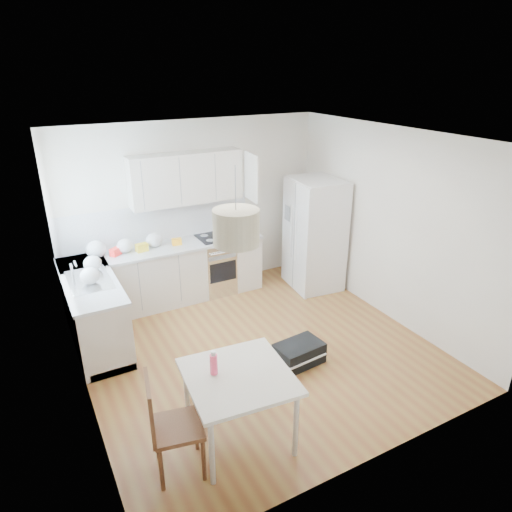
{
  "coord_description": "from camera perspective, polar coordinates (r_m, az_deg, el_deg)",
  "views": [
    {
      "loc": [
        -2.41,
        -4.41,
        3.44
      ],
      "look_at": [
        0.19,
        0.4,
        1.13
      ],
      "focal_mm": 32.0,
      "sensor_mm": 36.0,
      "label": 1
    }
  ],
  "objects": [
    {
      "name": "grocery_bag_e",
      "position": [
        5.98,
        -20.06,
        -2.34
      ],
      "size": [
        0.24,
        0.2,
        0.22
      ],
      "primitive_type": "ellipsoid",
      "color": "silver",
      "rests_on": "counter_left"
    },
    {
      "name": "upper_cabinets",
      "position": [
        6.92,
        -8.7,
        9.6
      ],
      "size": [
        1.7,
        0.32,
        0.75
      ],
      "primitive_type": "cube",
      "color": "beige",
      "rests_on": "wall_back"
    },
    {
      "name": "dining_chair",
      "position": [
        4.32,
        -9.77,
        -20.08
      ],
      "size": [
        0.51,
        0.51,
        1.03
      ],
      "primitive_type": null,
      "rotation": [
        0.0,
        0.0,
        -0.2
      ],
      "color": "#472515",
      "rests_on": "floor"
    },
    {
      "name": "drink_bottle",
      "position": [
        4.35,
        -5.32,
        -13.11
      ],
      "size": [
        0.08,
        0.08,
        0.25
      ],
      "primitive_type": "cylinder",
      "rotation": [
        0.0,
        0.0,
        -0.16
      ],
      "color": "#F24368",
      "rests_on": "dining_table"
    },
    {
      "name": "gym_bag",
      "position": [
        5.79,
        5.4,
        -12.0
      ],
      "size": [
        0.61,
        0.43,
        0.27
      ],
      "primitive_type": "cube",
      "rotation": [
        0.0,
        0.0,
        0.09
      ],
      "color": "black",
      "rests_on": "floor"
    },
    {
      "name": "snack_red",
      "position": [
        6.77,
        -17.15,
        0.51
      ],
      "size": [
        0.18,
        0.17,
        0.11
      ],
      "primitive_type": "cube",
      "rotation": [
        0.0,
        0.0,
        0.64
      ],
      "color": "red",
      "rests_on": "counter_back"
    },
    {
      "name": "cabinets_back",
      "position": [
        7.13,
        -11.02,
        -2.41
      ],
      "size": [
        3.0,
        0.6,
        0.88
      ],
      "primitive_type": "cube",
      "color": "beige",
      "rests_on": "floor"
    },
    {
      "name": "grocery_bag_b",
      "position": [
        6.81,
        -16.07,
        1.23
      ],
      "size": [
        0.23,
        0.2,
        0.21
      ],
      "primitive_type": "ellipsoid",
      "color": "silver",
      "rests_on": "counter_back"
    },
    {
      "name": "wall_left",
      "position": [
        4.89,
        -22.0,
        -4.16
      ],
      "size": [
        0.0,
        4.2,
        4.2
      ],
      "primitive_type": "plane",
      "rotation": [
        1.57,
        0.0,
        1.57
      ],
      "color": "silver",
      "rests_on": "floor"
    },
    {
      "name": "counter_back",
      "position": [
        6.95,
        -11.3,
        1.02
      ],
      "size": [
        3.02,
        0.64,
        0.04
      ],
      "primitive_type": "cube",
      "color": "#B4B7B9",
      "rests_on": "cabinets_back"
    },
    {
      "name": "ceiling",
      "position": [
        5.08,
        0.25,
        14.56
      ],
      "size": [
        4.2,
        4.2,
        0.0
      ],
      "primitive_type": "plane",
      "rotation": [
        3.14,
        0.0,
        0.0
      ],
      "color": "white",
      "rests_on": "wall_back"
    },
    {
      "name": "window_glassblock",
      "position": [
        5.82,
        -24.01,
        4.04
      ],
      "size": [
        0.02,
        1.0,
        1.0
      ],
      "primitive_type": "cube",
      "color": "#BFE0F9",
      "rests_on": "wall_left"
    },
    {
      "name": "cabinets_left",
      "position": [
        6.39,
        -19.63,
        -6.53
      ],
      "size": [
        0.6,
        1.8,
        0.88
      ],
      "primitive_type": "cube",
      "color": "beige",
      "rests_on": "floor"
    },
    {
      "name": "wall_right",
      "position": [
        6.64,
        16.38,
        3.64
      ],
      "size": [
        0.0,
        4.2,
        4.2
      ],
      "primitive_type": "plane",
      "rotation": [
        1.57,
        0.0,
        -1.57
      ],
      "color": "silver",
      "rests_on": "floor"
    },
    {
      "name": "grocery_bag_c",
      "position": [
        6.92,
        -12.62,
        1.97
      ],
      "size": [
        0.24,
        0.21,
        0.22
      ],
      "primitive_type": "ellipsoid",
      "color": "silver",
      "rests_on": "counter_back"
    },
    {
      "name": "grocery_bag_a",
      "position": [
        6.75,
        -19.38,
        0.79
      ],
      "size": [
        0.28,
        0.23,
        0.25
      ],
      "primitive_type": "ellipsoid",
      "color": "silver",
      "rests_on": "counter_back"
    },
    {
      "name": "counter_left",
      "position": [
        6.19,
        -20.18,
        -2.81
      ],
      "size": [
        0.64,
        1.82,
        0.04
      ],
      "primitive_type": "cube",
      "color": "#B4B7B9",
      "rests_on": "cabinets_left"
    },
    {
      "name": "floor",
      "position": [
        6.09,
        0.21,
        -11.47
      ],
      "size": [
        4.2,
        4.2,
        0.0
      ],
      "primitive_type": "plane",
      "color": "brown",
      "rests_on": "ground"
    },
    {
      "name": "sink",
      "position": [
        6.14,
        -20.13,
        -2.86
      ],
      "size": [
        0.5,
        0.8,
        0.16
      ],
      "primitive_type": null,
      "color": "silver",
      "rests_on": "counter_left"
    },
    {
      "name": "snack_orange",
      "position": [
        6.96,
        -9.89,
        1.78
      ],
      "size": [
        0.15,
        0.11,
        0.1
      ],
      "primitive_type": "cube",
      "rotation": [
        0.0,
        0.0,
        -0.15
      ],
      "color": "orange",
      "rests_on": "counter_back"
    },
    {
      "name": "wall_back",
      "position": [
        7.25,
        -7.78,
        5.96
      ],
      "size": [
        4.2,
        0.0,
        4.2
      ],
      "primitive_type": "plane",
      "rotation": [
        1.57,
        0.0,
        0.0
      ],
      "color": "silver",
      "rests_on": "floor"
    },
    {
      "name": "dining_table",
      "position": [
        4.44,
        -2.21,
        -15.48
      ],
      "size": [
        1.05,
        1.05,
        0.76
      ],
      "rotation": [
        0.0,
        0.0,
        -0.09
      ],
      "color": "beige",
      "rests_on": "floor"
    },
    {
      "name": "pendant_lamp",
      "position": [
        3.81,
        -2.5,
        3.61
      ],
      "size": [
        0.43,
        0.43,
        0.3
      ],
      "primitive_type": "cylinder",
      "rotation": [
        0.0,
        0.0,
        -0.11
      ],
      "color": "#B5A98B",
      "rests_on": "ceiling"
    },
    {
      "name": "grocery_bag_d",
      "position": [
        6.35,
        -19.76,
        -0.86
      ],
      "size": [
        0.23,
        0.2,
        0.21
      ],
      "primitive_type": "ellipsoid",
      "color": "silver",
      "rests_on": "counter_back"
    },
    {
      "name": "refrigerator",
      "position": [
        7.45,
        7.36,
        2.78
      ],
      "size": [
        0.95,
        0.99,
        1.79
      ],
      "primitive_type": null,
      "rotation": [
        0.0,
        0.0,
        -0.11
      ],
      "color": "white",
      "rests_on": "floor"
    },
    {
      "name": "range_oven",
      "position": [
        7.37,
        -5.12,
        -1.18
      ],
      "size": [
        0.5,
        0.61,
        0.88
      ],
      "primitive_type": null,
      "color": "silver",
      "rests_on": "floor"
    },
    {
      "name": "backsplash_back",
      "position": [
        7.11,
        -12.22,
        4.12
      ],
      "size": [
        3.0,
        0.01,
        0.58
      ],
      "primitive_type": "cube",
      "color": "white",
      "rests_on": "wall_back"
    },
    {
      "name": "snack_yellow",
      "position": [
        6.82,
        -14.09,
        1.03
      ],
      "size": [
        0.18,
        0.13,
        0.12
      ],
      "primitive_type": "cube",
      "rotation": [
        0.0,
        0.0,
        0.15
      ],
      "color": "gold",
      "rests_on": "counter_back"
    },
    {
      "name": "backsplash_left",
      "position": [
        6.05,
        -23.3,
        -0.68
      ],
      "size": [
        0.01,
        1.8,
        0.58
      ],
      "primitive_type": "cube",
      "color": "white",
      "rests_on": "wall_left"
    }
  ]
}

